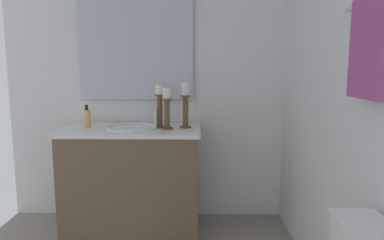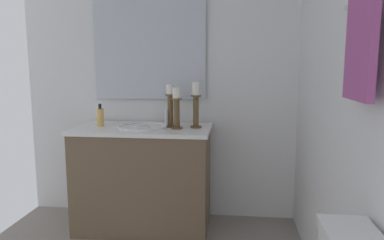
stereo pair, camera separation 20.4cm
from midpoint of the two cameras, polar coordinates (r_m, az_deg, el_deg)
name	(u,v)px [view 1 (the left image)]	position (r m, az deg, el deg)	size (l,w,h in m)	color
wall_back	(362,87)	(1.79, 22.30, 4.82)	(2.88, 0.04, 2.45)	white
wall_left	(147,77)	(3.15, -9.02, 6.73)	(0.04, 2.38, 2.45)	white
vanity_cabinet	(133,179)	(2.99, -11.25, -9.17)	(0.58, 1.08, 0.84)	brown
sink_basin	(132,133)	(2.89, -11.45, -2.01)	(0.40, 0.40, 0.24)	white
mirror	(136,48)	(3.12, -10.74, 11.01)	(0.02, 0.96, 0.85)	silver
candle_holder_tall	(186,103)	(2.83, -3.09, 2.62)	(0.09, 0.09, 0.36)	brown
candle_holder_short	(167,107)	(2.78, -6.08, 2.02)	(0.09, 0.09, 0.32)	brown
candle_holder_mid	(160,105)	(2.85, -7.14, 2.34)	(0.09, 0.09, 0.34)	brown
soap_bottle	(87,118)	(2.99, -18.10, 0.26)	(0.06, 0.06, 0.18)	#E5B259
towel_bar	(376,0)	(1.60, 23.61, 16.96)	(0.02, 0.02, 0.56)	silver
towel_near_vanity	(367,48)	(1.58, 22.59, 10.47)	(0.28, 0.03, 0.41)	#A54C8C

